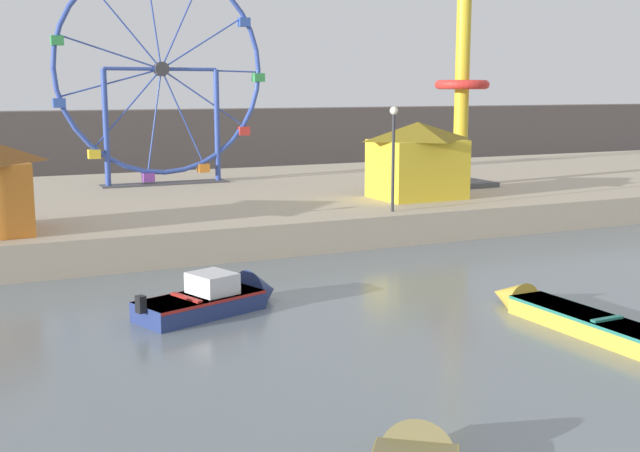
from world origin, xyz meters
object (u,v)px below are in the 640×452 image
at_px(carnival_booth_yellow_awning, 417,159).
at_px(motorboat_mustard_yellow, 561,314).
at_px(drop_tower_yellow_tower, 463,67).
at_px(motorboat_navy_blue, 222,298).
at_px(promenade_lamp_far, 393,144).
at_px(ferris_wheel_blue_frame, 161,73).

bearing_deg(carnival_booth_yellow_awning, motorboat_mustard_yellow, -108.47).
xyz_separation_m(drop_tower_yellow_tower, carnival_booth_yellow_awning, (-4.32, -2.96, -4.05)).
height_order(motorboat_mustard_yellow, carnival_booth_yellow_awning, carnival_booth_yellow_awning).
height_order(motorboat_navy_blue, promenade_lamp_far, promenade_lamp_far).
height_order(motorboat_mustard_yellow, drop_tower_yellow_tower, drop_tower_yellow_tower).
bearing_deg(motorboat_mustard_yellow, drop_tower_yellow_tower, -29.00).
distance_m(motorboat_mustard_yellow, carnival_booth_yellow_awning, 15.58).
relative_size(motorboat_mustard_yellow, drop_tower_yellow_tower, 0.43).
bearing_deg(motorboat_navy_blue, ferris_wheel_blue_frame, 61.06).
height_order(motorboat_navy_blue, motorboat_mustard_yellow, motorboat_navy_blue).
distance_m(motorboat_navy_blue, drop_tower_yellow_tower, 21.81).
bearing_deg(drop_tower_yellow_tower, carnival_booth_yellow_awning, -145.59).
xyz_separation_m(motorboat_mustard_yellow, ferris_wheel_blue_frame, (-4.00, 24.40, 6.43)).
relative_size(motorboat_navy_blue, promenade_lamp_far, 1.11).
bearing_deg(ferris_wheel_blue_frame, motorboat_mustard_yellow, -80.69).
xyz_separation_m(motorboat_navy_blue, motorboat_mustard_yellow, (7.49, -4.97, -0.08)).
bearing_deg(ferris_wheel_blue_frame, motorboat_navy_blue, -100.17).
bearing_deg(ferris_wheel_blue_frame, carnival_booth_yellow_awning, -48.30).
distance_m(drop_tower_yellow_tower, carnival_booth_yellow_awning, 6.62).
bearing_deg(ferris_wheel_blue_frame, drop_tower_yellow_tower, -27.66).
bearing_deg(drop_tower_yellow_tower, motorboat_navy_blue, -142.69).
xyz_separation_m(motorboat_navy_blue, carnival_booth_yellow_awning, (12.21, 9.63, 2.59)).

